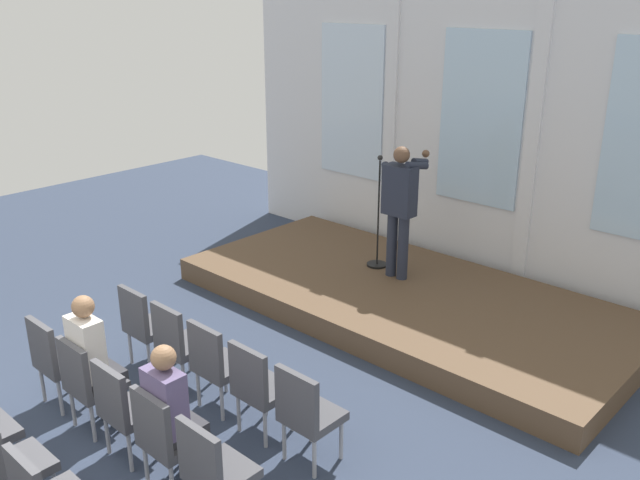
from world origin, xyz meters
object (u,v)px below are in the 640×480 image
(chair_r0_c1, at_px, (178,340))
(audience_r1_c3, at_px, (172,409))
(mic_stand, at_px, (377,243))
(chair_r0_c0, at_px, (144,322))
(chair_r1_c1, at_px, (88,379))
(chair_r0_c2, at_px, (216,361))
(chair_r1_c3, at_px, (165,434))
(chair_r1_c4, at_px, (213,468))
(chair_r0_c3, at_px, (258,384))
(audience_r1_c1, at_px, (93,355))
(chair_r2_c2, at_px, (7,461))
(chair_r0_c4, at_px, (306,410))
(chair_r1_c0, at_px, (56,357))
(chair_r1_c2, at_px, (124,405))
(speaker, at_px, (400,203))

(chair_r0_c1, bearing_deg, audience_r1_c3, -37.41)
(mic_stand, distance_m, audience_r1_c3, 4.52)
(chair_r0_c0, distance_m, chair_r1_c1, 1.17)
(chair_r0_c2, bearing_deg, chair_r1_c3, -59.02)
(chair_r1_c4, bearing_deg, chair_r0_c3, 120.98)
(chair_r0_c2, height_order, chair_r1_c1, same)
(audience_r1_c1, xyz_separation_m, chair_r1_c4, (1.80, -0.08, -0.21))
(chair_r2_c2, bearing_deg, audience_r1_c1, 119.08)
(chair_r0_c0, distance_m, chair_r0_c4, 2.40)
(chair_r1_c0, bearing_deg, chair_r1_c4, 0.00)
(mic_stand, bearing_deg, chair_r0_c0, -98.13)
(chair_r1_c0, xyz_separation_m, chair_r2_c2, (1.20, -1.00, 0.00))
(mic_stand, bearing_deg, chair_r0_c2, -78.11)
(chair_r1_c2, bearing_deg, chair_r0_c2, 90.00)
(chair_r0_c4, relative_size, chair_r1_c4, 1.00)
(chair_r1_c1, bearing_deg, audience_r1_c1, 90.00)
(chair_r0_c1, bearing_deg, chair_r0_c3, 0.00)
(chair_r1_c1, bearing_deg, chair_r0_c2, 59.02)
(chair_r0_c3, bearing_deg, mic_stand, 111.17)
(chair_r1_c2, bearing_deg, chair_r0_c1, 120.98)
(chair_r1_c1, bearing_deg, chair_r1_c2, 0.00)
(audience_r1_c1, xyz_separation_m, chair_r1_c2, (0.60, -0.08, -0.21))
(chair_r1_c0, distance_m, chair_r1_c4, 2.40)
(speaker, xyz_separation_m, audience_r1_c1, (-0.31, -4.21, -0.57))
(chair_r0_c0, xyz_separation_m, chair_r0_c2, (1.20, 0.00, 0.00))
(chair_r1_c1, height_order, chair_r1_c3, same)
(chair_r1_c4, relative_size, chair_r2_c2, 1.00)
(chair_r0_c3, height_order, audience_r1_c1, audience_r1_c1)
(chair_r1_c0, relative_size, chair_r1_c1, 1.00)
(chair_r0_c2, height_order, chair_r0_c4, same)
(chair_r1_c2, bearing_deg, chair_r1_c0, 180.00)
(chair_r0_c3, bearing_deg, chair_r1_c4, -59.02)
(chair_r0_c4, relative_size, chair_r1_c1, 1.00)
(chair_r0_c2, bearing_deg, chair_r0_c1, 180.00)
(audience_r1_c1, height_order, chair_r1_c4, audience_r1_c1)
(audience_r1_c3, relative_size, chair_r1_c4, 1.39)
(chair_r0_c2, xyz_separation_m, chair_r1_c4, (1.20, -1.00, 0.00))
(speaker, bearing_deg, chair_r1_c2, -86.12)
(chair_r1_c4, bearing_deg, chair_r1_c0, 180.00)
(chair_r0_c4, height_order, chair_r1_c2, same)
(chair_r2_c2, bearing_deg, chair_r1_c4, 39.79)
(chair_r0_c2, relative_size, chair_r0_c3, 1.00)
(mic_stand, relative_size, chair_r0_c1, 1.65)
(chair_r0_c1, bearing_deg, chair_r1_c2, -59.02)
(chair_r0_c1, relative_size, chair_r1_c1, 1.00)
(chair_r0_c3, relative_size, chair_r1_c2, 1.00)
(chair_r0_c1, bearing_deg, chair_r0_c4, 0.00)
(audience_r1_c3, bearing_deg, audience_r1_c1, -179.90)
(chair_r0_c1, xyz_separation_m, chair_r0_c2, (0.60, 0.00, 0.00))
(speaker, distance_m, chair_r2_c2, 5.36)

